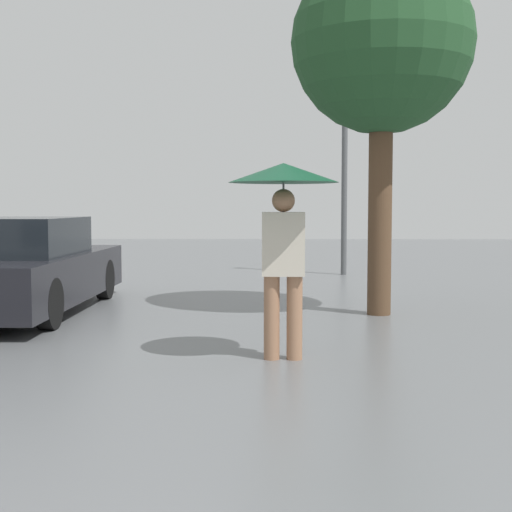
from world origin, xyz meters
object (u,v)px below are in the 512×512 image
pedestrian (283,205)px  parked_car_farthest (22,268)px  street_lamp (345,161)px  tree (382,46)px

pedestrian → parked_car_farthest: (-3.50, 2.89, -0.86)m
street_lamp → parked_car_farthest: bearing=-132.0°
pedestrian → street_lamp: street_lamp is taller
pedestrian → tree: tree is taller
tree → pedestrian: bearing=-115.2°
parked_car_farthest → street_lamp: bearing=48.0°
pedestrian → parked_car_farthest: pedestrian is taller
pedestrian → parked_car_farthest: 4.62m
tree → street_lamp: (0.09, 5.54, -1.15)m
parked_car_farthest → tree: 5.65m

